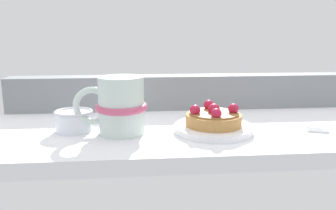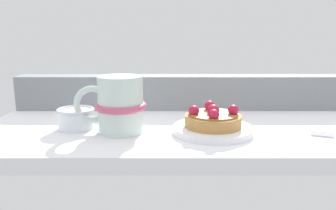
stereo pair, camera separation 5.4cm
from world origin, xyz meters
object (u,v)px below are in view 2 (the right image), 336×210
at_px(coffee_mug, 120,105).
at_px(sugar_bowl, 77,118).
at_px(dessert_plate, 214,130).
at_px(raspberry_tart, 214,119).

bearing_deg(coffee_mug, sugar_bowl, 165.26).
bearing_deg(sugar_bowl, coffee_mug, -14.74).
relative_size(dessert_plate, sugar_bowl, 2.03).
bearing_deg(coffee_mug, raspberry_tart, -2.30).
relative_size(raspberry_tart, sugar_bowl, 1.44).
xyz_separation_m(coffee_mug, sugar_bowl, (-0.08, 0.02, -0.03)).
height_order(dessert_plate, coffee_mug, coffee_mug).
xyz_separation_m(raspberry_tart, coffee_mug, (-0.16, 0.01, 0.02)).
relative_size(raspberry_tart, coffee_mug, 0.77).
bearing_deg(coffee_mug, dessert_plate, -2.23).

